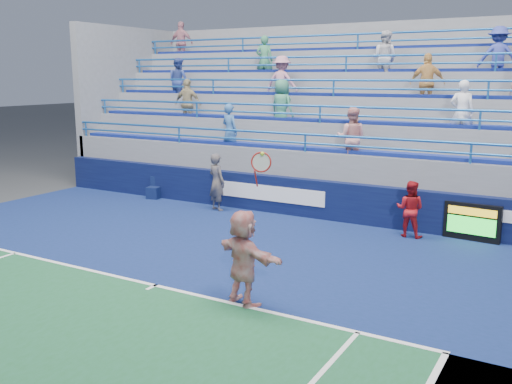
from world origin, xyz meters
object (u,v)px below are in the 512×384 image
Objects in this scene: tennis_player at (244,257)px; ball_girl at (410,209)px; line_judge at (217,182)px; serve_speed_board at (472,222)px; judge_chair at (154,192)px.

tennis_player is 5.91m from ball_girl.
serve_speed_board is at bearing -158.11° from line_judge.
tennis_player is (-2.80, -6.17, 0.39)m from serve_speed_board.
ball_girl is at bearing -163.49° from serve_speed_board.
tennis_player is 1.60× the size of line_judge.
judge_chair is 0.41× the size of line_judge.
serve_speed_board is 0.79× the size of line_judge.
line_judge is at bearing -0.40° from ball_girl.
judge_chair is at bearing 11.34° from line_judge.
ball_girl is at bearing 76.55° from tennis_player.
tennis_player is 1.92× the size of ball_girl.
ball_girl reaches higher than judge_chair.
tennis_player is at bearing -40.42° from judge_chair.
serve_speed_board is 7.24m from line_judge.
line_judge is 5.80m from ball_girl.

